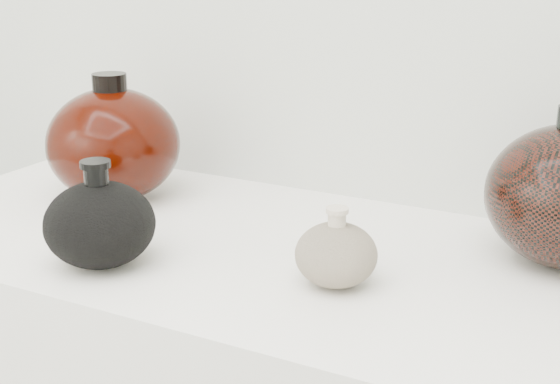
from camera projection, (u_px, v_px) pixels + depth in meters
The scene contains 3 objects.
black_gourd_vase at pixel (100, 223), 0.96m from camera, with size 0.17×0.17×0.14m.
cream_gourd_vase at pixel (336, 254), 0.91m from camera, with size 0.10×0.10×0.10m.
left_round_pot at pixel (114, 144), 1.21m from camera, with size 0.22×0.22×0.20m.
Camera 1 is at (0.44, 0.11, 1.29)m, focal length 50.00 mm.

